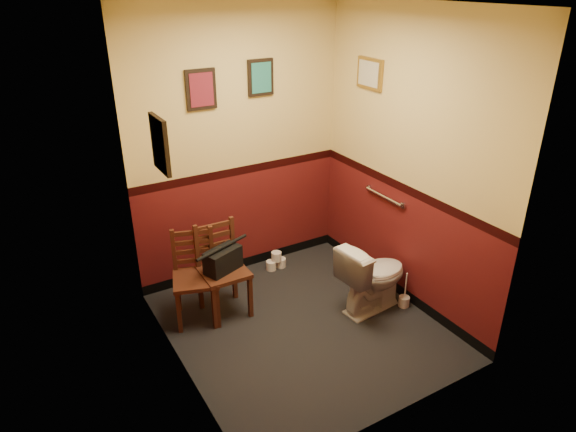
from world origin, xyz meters
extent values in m
cube|color=black|center=(0.00, 0.00, 0.00)|extent=(2.20, 2.40, 0.00)
cube|color=silver|center=(0.00, 0.00, 2.70)|extent=(2.20, 2.40, 0.00)
cube|color=#591414|center=(0.00, 1.20, 1.35)|extent=(2.20, 0.00, 2.70)
cube|color=#591414|center=(0.00, -1.20, 1.35)|extent=(2.20, 0.00, 2.70)
cube|color=#591414|center=(-1.10, 0.00, 1.35)|extent=(0.00, 2.40, 2.70)
cube|color=#591414|center=(1.10, 0.00, 1.35)|extent=(0.00, 2.40, 2.70)
cylinder|color=silver|center=(1.07, 0.25, 0.95)|extent=(0.03, 0.50, 0.03)
cylinder|color=silver|center=(1.09, 0.00, 0.95)|extent=(0.02, 0.06, 0.06)
cylinder|color=silver|center=(1.09, 0.50, 0.95)|extent=(0.02, 0.06, 0.06)
cube|color=black|center=(-0.35, 1.18, 1.95)|extent=(0.28, 0.03, 0.36)
cube|color=maroon|center=(-0.35, 1.17, 1.95)|extent=(0.22, 0.01, 0.30)
cube|color=black|center=(0.25, 1.18, 2.00)|extent=(0.26, 0.03, 0.34)
cube|color=#257870|center=(0.25, 1.17, 2.00)|extent=(0.20, 0.01, 0.28)
cube|color=black|center=(-1.08, 0.10, 1.85)|extent=(0.03, 0.30, 0.38)
cube|color=#C1B797|center=(-1.07, 0.10, 1.85)|extent=(0.01, 0.24, 0.31)
cube|color=olive|center=(1.08, 0.60, 2.05)|extent=(0.03, 0.34, 0.28)
cube|color=#C1B797|center=(1.07, 0.60, 2.05)|extent=(0.01, 0.28, 0.22)
imported|color=white|center=(0.72, -0.08, 0.34)|extent=(0.73, 0.46, 0.68)
cylinder|color=silver|center=(1.00, -0.23, 0.05)|extent=(0.10, 0.10, 0.10)
cylinder|color=silver|center=(1.00, -0.23, 0.22)|extent=(0.01, 0.01, 0.29)
cube|color=#421F14|center=(-0.76, 0.59, 0.42)|extent=(0.50, 0.50, 0.04)
cube|color=#421F14|center=(-0.97, 0.48, 0.21)|extent=(0.05, 0.05, 0.42)
cube|color=#421F14|center=(-0.86, 0.80, 0.21)|extent=(0.05, 0.05, 0.42)
cube|color=#421F14|center=(-0.65, 0.37, 0.21)|extent=(0.05, 0.05, 0.42)
cube|color=#421F14|center=(-0.54, 0.69, 0.21)|extent=(0.05, 0.05, 0.42)
cube|color=#421F14|center=(-0.86, 0.81, 0.63)|extent=(0.05, 0.04, 0.42)
cube|color=#421F14|center=(-0.54, 0.70, 0.63)|extent=(0.05, 0.04, 0.42)
cube|color=#421F14|center=(-0.70, 0.75, 0.52)|extent=(0.31, 0.12, 0.04)
cube|color=#421F14|center=(-0.70, 0.75, 0.61)|extent=(0.31, 0.12, 0.04)
cube|color=#421F14|center=(-0.70, 0.75, 0.70)|extent=(0.31, 0.12, 0.04)
cube|color=#421F14|center=(-0.70, 0.75, 0.80)|extent=(0.31, 0.12, 0.04)
cube|color=#421F14|center=(-0.50, 0.55, 0.44)|extent=(0.41, 0.41, 0.04)
cube|color=#421F14|center=(-0.68, 0.38, 0.22)|extent=(0.04, 0.04, 0.44)
cube|color=#421F14|center=(-0.67, 0.73, 0.22)|extent=(0.04, 0.04, 0.44)
cube|color=#421F14|center=(-0.33, 0.37, 0.22)|extent=(0.04, 0.04, 0.44)
cube|color=#421F14|center=(-0.32, 0.72, 0.22)|extent=(0.04, 0.04, 0.44)
cube|color=#421F14|center=(-0.67, 0.73, 0.65)|extent=(0.04, 0.03, 0.44)
cube|color=#421F14|center=(-0.32, 0.73, 0.65)|extent=(0.04, 0.03, 0.44)
cube|color=#421F14|center=(-0.50, 0.73, 0.53)|extent=(0.33, 0.03, 0.04)
cube|color=#421F14|center=(-0.50, 0.73, 0.63)|extent=(0.33, 0.03, 0.04)
cube|color=#421F14|center=(-0.50, 0.73, 0.73)|extent=(0.33, 0.03, 0.04)
cube|color=#421F14|center=(-0.50, 0.73, 0.82)|extent=(0.33, 0.03, 0.04)
cube|color=black|center=(-0.50, 0.55, 0.56)|extent=(0.38, 0.28, 0.21)
cylinder|color=black|center=(-0.50, 0.55, 0.69)|extent=(0.29, 0.13, 0.03)
cylinder|color=silver|center=(0.24, 1.00, 0.05)|extent=(0.11, 0.11, 0.10)
cylinder|color=silver|center=(0.35, 1.00, 0.05)|extent=(0.11, 0.11, 0.10)
cylinder|color=silver|center=(0.29, 0.99, 0.15)|extent=(0.11, 0.11, 0.10)
camera|label=1|loc=(-2.02, -3.17, 2.88)|focal=32.00mm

